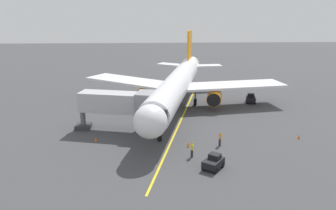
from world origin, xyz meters
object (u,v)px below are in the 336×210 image
Objects in this scene: ground_crew_wing_walker at (220,139)px; tug_portside at (251,99)px; tug_near_nose at (213,162)px; jet_bridge at (123,104)px; ground_crew_marshaller at (192,150)px; safety_cone_nose_right at (299,137)px; safety_cone_nose_left at (188,145)px; airplane at (178,85)px; safety_cone_wing_port at (96,139)px.

tug_portside is (-9.11, -18.34, -0.18)m from ground_crew_wing_walker.
tug_portside is (-10.91, -23.97, 0.00)m from tug_near_nose.
jet_bridge is 6.72× the size of ground_crew_marshaller.
ground_crew_marshaller reaches higher than tug_near_nose.
jet_bridge is 13.18m from ground_crew_wing_walker.
ground_crew_marshaller is at bearing -56.20° from tug_near_nose.
tug_near_nose is 1.06× the size of tug_portside.
jet_bridge is 22.46m from safety_cone_nose_right.
safety_cone_nose_left is (1.90, -5.54, -0.43)m from tug_near_nose.
safety_cone_nose_left and safety_cone_nose_right have the same top height.
tug_portside is at bearing -86.09° from safety_cone_nose_right.
airplane reaches higher than ground_crew_marshaller.
jet_bridge is 15.17m from tug_near_nose.
safety_cone_nose_left is (12.80, 18.43, -0.43)m from tug_portside.
safety_cone_nose_right is (-14.02, 13.54, -3.73)m from airplane.
ground_crew_marshaller and ground_crew_wing_walker have the same top height.
tug_near_nose reaches higher than safety_cone_nose_right.
ground_crew_wing_walker reaches higher than tug_near_nose.
safety_cone_nose_left is at bearing 168.18° from safety_cone_wing_port.
safety_cone_nose_right and safety_cone_wing_port have the same top height.
tug_portside is 4.70× the size of safety_cone_nose_right.
tug_near_nose is 15.15m from safety_cone_wing_port.
ground_crew_marshaller is 3.11× the size of safety_cone_wing_port.
airplane is 15.80m from safety_cone_nose_left.
tug_portside is (-12.74, -21.23, -0.18)m from ground_crew_marshaller.
safety_cone_nose_right is at bearing 93.91° from tug_portside.
ground_crew_marshaller is 12.24m from safety_cone_wing_port.
airplane is 21.24m from tug_near_nose.
jet_bridge is 20.89× the size of safety_cone_nose_right.
safety_cone_nose_right is at bearing 170.12° from jet_bridge.
airplane reaches higher than safety_cone_nose_right.
safety_cone_nose_right is at bearing -170.44° from ground_crew_wing_walker.
jet_bridge is 6.72× the size of ground_crew_wing_walker.
ground_crew_wing_walker is 5.91m from tug_near_nose.
tug_portside is at bearing -116.42° from ground_crew_wing_walker.
jet_bridge reaches higher than tug_near_nose.
jet_bridge is at bearing -48.68° from tug_near_nose.
tug_portside is at bearing -148.28° from jet_bridge.
tug_near_nose is at bearing 123.80° from ground_crew_marshaller.
ground_crew_wing_walker reaches higher than safety_cone_nose_right.
airplane reaches higher than tug_portside.
safety_cone_wing_port is at bearing -11.82° from safety_cone_nose_left.
safety_cone_nose_right is (-21.85, 3.81, -3.49)m from jet_bridge.
tug_portside is at bearing -145.94° from safety_cone_wing_port.
safety_cone_nose_left and safety_cone_wing_port have the same top height.
tug_near_nose is at bearing 95.40° from airplane.
tug_near_nose is at bearing 108.90° from safety_cone_nose_left.
tug_portside is at bearing -166.56° from airplane.
safety_cone_wing_port is at bearing 49.93° from airplane.
jet_bridge reaches higher than ground_crew_marshaller.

